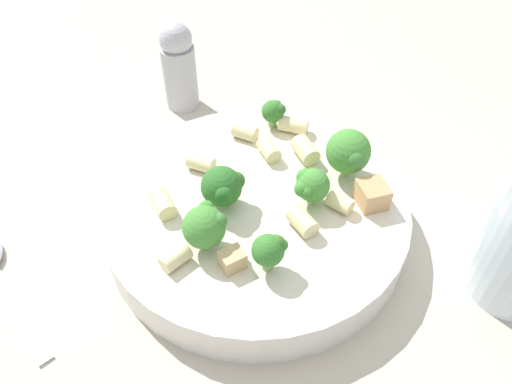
{
  "coord_description": "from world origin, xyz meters",
  "views": [
    {
      "loc": [
        -0.21,
        -0.22,
        0.35
      ],
      "look_at": [
        0.0,
        0.0,
        0.05
      ],
      "focal_mm": 35.0,
      "sensor_mm": 36.0,
      "label": 1
    }
  ],
  "objects_px": {
    "pasta_bowl": "(256,212)",
    "rigatoni_4": "(306,150)",
    "broccoli_floret_1": "(274,111)",
    "rigatoni_0": "(245,132)",
    "rigatoni_6": "(269,150)",
    "pepper_shaker": "(179,66)",
    "broccoli_floret_5": "(223,187)",
    "rigatoni_7": "(201,163)",
    "rigatoni_8": "(176,258)",
    "chicken_chunk_1": "(372,194)",
    "rigatoni_3": "(303,222)",
    "broccoli_floret_4": "(205,226)",
    "broccoli_floret_0": "(270,250)",
    "rigatoni_5": "(162,203)",
    "chicken_chunk_0": "(232,260)",
    "rigatoni_2": "(340,203)",
    "rigatoni_1": "(293,125)",
    "broccoli_floret_2": "(311,185)",
    "broccoli_floret_3": "(349,153)"
  },
  "relations": [
    {
      "from": "pepper_shaker",
      "to": "rigatoni_2",
      "type": "bearing_deg",
      "value": -95.81
    },
    {
      "from": "rigatoni_4",
      "to": "pasta_bowl",
      "type": "bearing_deg",
      "value": -173.16
    },
    {
      "from": "chicken_chunk_1",
      "to": "pepper_shaker",
      "type": "relative_size",
      "value": 0.25
    },
    {
      "from": "broccoli_floret_5",
      "to": "rigatoni_1",
      "type": "height_order",
      "value": "broccoli_floret_5"
    },
    {
      "from": "rigatoni_4",
      "to": "rigatoni_8",
      "type": "bearing_deg",
      "value": -174.55
    },
    {
      "from": "pasta_bowl",
      "to": "rigatoni_4",
      "type": "height_order",
      "value": "rigatoni_4"
    },
    {
      "from": "broccoli_floret_2",
      "to": "rigatoni_2",
      "type": "xyz_separation_m",
      "value": [
        0.01,
        -0.02,
        -0.01
      ]
    },
    {
      "from": "pepper_shaker",
      "to": "chicken_chunk_0",
      "type": "bearing_deg",
      "value": -118.98
    },
    {
      "from": "chicken_chunk_0",
      "to": "chicken_chunk_1",
      "type": "bearing_deg",
      "value": -13.85
    },
    {
      "from": "broccoli_floret_4",
      "to": "rigatoni_4",
      "type": "relative_size",
      "value": 1.47
    },
    {
      "from": "rigatoni_0",
      "to": "pepper_shaker",
      "type": "xyz_separation_m",
      "value": [
        0.02,
        0.13,
        0.01
      ]
    },
    {
      "from": "broccoli_floret_4",
      "to": "pepper_shaker",
      "type": "distance_m",
      "value": 0.25
    },
    {
      "from": "rigatoni_3",
      "to": "chicken_chunk_1",
      "type": "relative_size",
      "value": 0.98
    },
    {
      "from": "rigatoni_1",
      "to": "rigatoni_7",
      "type": "relative_size",
      "value": 1.17
    },
    {
      "from": "rigatoni_2",
      "to": "rigatoni_6",
      "type": "xyz_separation_m",
      "value": [
        0.0,
        0.09,
        0.0
      ]
    },
    {
      "from": "rigatoni_3",
      "to": "rigatoni_4",
      "type": "height_order",
      "value": "rigatoni_4"
    },
    {
      "from": "rigatoni_0",
      "to": "pepper_shaker",
      "type": "bearing_deg",
      "value": 81.48
    },
    {
      "from": "pasta_bowl",
      "to": "rigatoni_6",
      "type": "xyz_separation_m",
      "value": [
        0.05,
        0.03,
        0.02
      ]
    },
    {
      "from": "chicken_chunk_0",
      "to": "chicken_chunk_1",
      "type": "distance_m",
      "value": 0.13
    },
    {
      "from": "broccoli_floret_2",
      "to": "pasta_bowl",
      "type": "bearing_deg",
      "value": 132.28
    },
    {
      "from": "chicken_chunk_0",
      "to": "broccoli_floret_0",
      "type": "bearing_deg",
      "value": -46.21
    },
    {
      "from": "pasta_bowl",
      "to": "broccoli_floret_1",
      "type": "relative_size",
      "value": 9.13
    },
    {
      "from": "broccoli_floret_1",
      "to": "rigatoni_0",
      "type": "relative_size",
      "value": 1.22
    },
    {
      "from": "broccoli_floret_5",
      "to": "rigatoni_7",
      "type": "relative_size",
      "value": 1.6
    },
    {
      "from": "rigatoni_6",
      "to": "pepper_shaker",
      "type": "bearing_deg",
      "value": 82.56
    },
    {
      "from": "broccoli_floret_4",
      "to": "rigatoni_0",
      "type": "bearing_deg",
      "value": 34.59
    },
    {
      "from": "rigatoni_1",
      "to": "rigatoni_5",
      "type": "bearing_deg",
      "value": 179.21
    },
    {
      "from": "rigatoni_3",
      "to": "rigatoni_8",
      "type": "relative_size",
      "value": 1.07
    },
    {
      "from": "rigatoni_8",
      "to": "chicken_chunk_1",
      "type": "bearing_deg",
      "value": -21.63
    },
    {
      "from": "rigatoni_7",
      "to": "chicken_chunk_1",
      "type": "distance_m",
      "value": 0.16
    },
    {
      "from": "rigatoni_6",
      "to": "chicken_chunk_1",
      "type": "distance_m",
      "value": 0.11
    },
    {
      "from": "broccoli_floret_5",
      "to": "rigatoni_3",
      "type": "relative_size",
      "value": 1.57
    },
    {
      "from": "chicken_chunk_0",
      "to": "broccoli_floret_4",
      "type": "bearing_deg",
      "value": 93.27
    },
    {
      "from": "pasta_bowl",
      "to": "rigatoni_5",
      "type": "relative_size",
      "value": 9.46
    },
    {
      "from": "broccoli_floret_1",
      "to": "broccoli_floret_2",
      "type": "bearing_deg",
      "value": -118.96
    },
    {
      "from": "broccoli_floret_0",
      "to": "broccoli_floret_3",
      "type": "bearing_deg",
      "value": 11.76
    },
    {
      "from": "broccoli_floret_0",
      "to": "chicken_chunk_0",
      "type": "bearing_deg",
      "value": 133.79
    },
    {
      "from": "broccoli_floret_2",
      "to": "rigatoni_7",
      "type": "xyz_separation_m",
      "value": [
        -0.04,
        0.1,
        -0.01
      ]
    },
    {
      "from": "rigatoni_5",
      "to": "chicken_chunk_0",
      "type": "relative_size",
      "value": 1.56
    },
    {
      "from": "broccoli_floret_0",
      "to": "chicken_chunk_0",
      "type": "relative_size",
      "value": 1.88
    },
    {
      "from": "rigatoni_5",
      "to": "rigatoni_2",
      "type": "bearing_deg",
      "value": -42.97
    },
    {
      "from": "broccoli_floret_0",
      "to": "rigatoni_8",
      "type": "xyz_separation_m",
      "value": [
        -0.05,
        0.05,
        -0.01
      ]
    },
    {
      "from": "rigatoni_7",
      "to": "broccoli_floret_2",
      "type": "bearing_deg",
      "value": -67.69
    },
    {
      "from": "broccoli_floret_3",
      "to": "rigatoni_0",
      "type": "relative_size",
      "value": 1.98
    },
    {
      "from": "broccoli_floret_1",
      "to": "rigatoni_1",
      "type": "bearing_deg",
      "value": -68.46
    },
    {
      "from": "broccoli_floret_5",
      "to": "rigatoni_4",
      "type": "xyz_separation_m",
      "value": [
        0.1,
        -0.01,
        -0.01
      ]
    },
    {
      "from": "broccoli_floret_0",
      "to": "broccoli_floret_5",
      "type": "distance_m",
      "value": 0.08
    },
    {
      "from": "pasta_bowl",
      "to": "pepper_shaker",
      "type": "distance_m",
      "value": 0.22
    },
    {
      "from": "rigatoni_3",
      "to": "chicken_chunk_0",
      "type": "relative_size",
      "value": 1.39
    },
    {
      "from": "broccoli_floret_5",
      "to": "rigatoni_7",
      "type": "distance_m",
      "value": 0.05
    }
  ]
}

